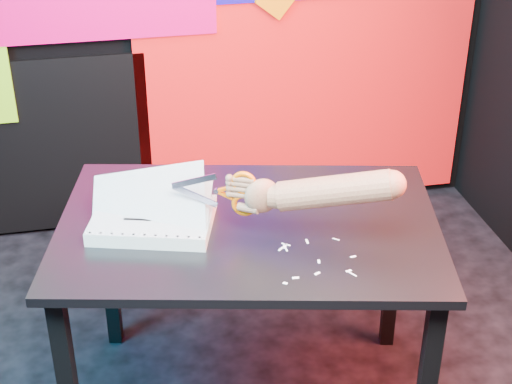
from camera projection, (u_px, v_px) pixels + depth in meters
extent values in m
cube|color=red|center=(307.00, 47.00, 3.61)|extent=(1.60, 0.02, 1.60)
cube|color=black|center=(7.00, 151.00, 3.56)|extent=(1.30, 0.02, 0.85)
cube|color=black|center=(108.00, 264.00, 2.93)|extent=(0.06, 0.06, 0.72)
cube|color=black|center=(393.00, 266.00, 2.92)|extent=(0.06, 0.06, 0.72)
cube|color=black|center=(248.00, 227.00, 2.45)|extent=(1.33, 1.02, 0.03)
cube|color=beige|center=(153.00, 220.00, 2.42)|extent=(0.42, 0.36, 0.04)
cube|color=white|center=(153.00, 214.00, 2.41)|extent=(0.42, 0.36, 0.00)
cube|color=white|center=(152.00, 213.00, 2.40)|extent=(0.40, 0.34, 0.11)
cube|color=white|center=(148.00, 204.00, 2.40)|extent=(0.37, 0.31, 0.19)
cylinder|color=black|center=(90.00, 232.00, 2.31)|extent=(0.01, 0.01, 0.00)
cylinder|color=black|center=(101.00, 233.00, 2.31)|extent=(0.01, 0.01, 0.00)
cylinder|color=black|center=(112.00, 233.00, 2.31)|extent=(0.01, 0.01, 0.00)
cylinder|color=black|center=(123.00, 234.00, 2.30)|extent=(0.01, 0.01, 0.00)
cylinder|color=black|center=(134.00, 234.00, 2.30)|extent=(0.01, 0.01, 0.00)
cylinder|color=black|center=(144.00, 235.00, 2.30)|extent=(0.01, 0.01, 0.00)
cylinder|color=black|center=(155.00, 235.00, 2.30)|extent=(0.01, 0.01, 0.00)
cylinder|color=black|center=(166.00, 236.00, 2.30)|extent=(0.01, 0.01, 0.00)
cylinder|color=black|center=(178.00, 236.00, 2.29)|extent=(0.01, 0.01, 0.00)
cylinder|color=black|center=(189.00, 237.00, 2.29)|extent=(0.01, 0.01, 0.00)
cylinder|color=black|center=(200.00, 237.00, 2.29)|extent=(0.01, 0.01, 0.00)
cylinder|color=black|center=(110.00, 192.00, 2.52)|extent=(0.01, 0.01, 0.00)
cylinder|color=black|center=(120.00, 193.00, 2.52)|extent=(0.01, 0.01, 0.00)
cylinder|color=black|center=(130.00, 193.00, 2.52)|extent=(0.01, 0.01, 0.00)
cylinder|color=black|center=(140.00, 193.00, 2.52)|extent=(0.01, 0.01, 0.00)
cylinder|color=black|center=(150.00, 194.00, 2.51)|extent=(0.01, 0.01, 0.00)
cylinder|color=black|center=(160.00, 194.00, 2.51)|extent=(0.01, 0.01, 0.00)
cylinder|color=black|center=(170.00, 195.00, 2.51)|extent=(0.01, 0.01, 0.00)
cylinder|color=black|center=(180.00, 195.00, 2.51)|extent=(0.01, 0.01, 0.00)
cylinder|color=black|center=(190.00, 195.00, 2.51)|extent=(0.01, 0.01, 0.00)
cylinder|color=black|center=(200.00, 196.00, 2.50)|extent=(0.01, 0.01, 0.00)
cylinder|color=black|center=(210.00, 196.00, 2.50)|extent=(0.01, 0.01, 0.00)
cube|color=black|center=(128.00, 205.00, 2.45)|extent=(0.07, 0.03, 0.00)
cube|color=black|center=(160.00, 209.00, 2.43)|extent=(0.05, 0.02, 0.00)
cube|color=black|center=(138.00, 219.00, 2.38)|extent=(0.09, 0.03, 0.00)
cube|color=#9196B0|center=(194.00, 181.00, 2.34)|extent=(0.13, 0.06, 0.07)
cube|color=#9196B0|center=(195.00, 196.00, 2.36)|extent=(0.13, 0.06, 0.07)
cylinder|color=#9196B0|center=(216.00, 191.00, 2.34)|extent=(0.02, 0.02, 0.02)
cube|color=#D04D03|center=(225.00, 195.00, 2.34)|extent=(0.05, 0.03, 0.03)
cube|color=#D04D03|center=(225.00, 189.00, 2.33)|extent=(0.05, 0.03, 0.03)
torus|color=#D04D03|center=(244.00, 183.00, 2.30)|extent=(0.08, 0.05, 0.08)
torus|color=#D04D03|center=(244.00, 205.00, 2.34)|extent=(0.08, 0.05, 0.08)
ellipsoid|color=#936843|center=(262.00, 196.00, 2.31)|extent=(0.11, 0.06, 0.11)
cylinder|color=#936843|center=(244.00, 195.00, 2.32)|extent=(0.08, 0.05, 0.02)
cylinder|color=#936843|center=(244.00, 189.00, 2.31)|extent=(0.08, 0.05, 0.02)
cylinder|color=#936843|center=(244.00, 184.00, 2.30)|extent=(0.07, 0.05, 0.02)
cylinder|color=#936843|center=(244.00, 180.00, 2.30)|extent=(0.07, 0.04, 0.02)
cylinder|color=#936843|center=(248.00, 208.00, 2.33)|extent=(0.07, 0.06, 0.03)
cylinder|color=#936843|center=(280.00, 197.00, 2.30)|extent=(0.09, 0.09, 0.07)
cylinder|color=#936843|center=(334.00, 191.00, 2.25)|extent=(0.35, 0.22, 0.17)
sphere|color=#936843|center=(392.00, 185.00, 2.20)|extent=(0.08, 0.08, 0.08)
cube|color=white|center=(296.00, 278.00, 2.19)|extent=(0.02, 0.01, 0.00)
cube|color=white|center=(353.00, 257.00, 2.28)|extent=(0.02, 0.01, 0.00)
cube|color=white|center=(286.00, 250.00, 2.31)|extent=(0.01, 0.02, 0.00)
cube|color=white|center=(349.00, 271.00, 2.22)|extent=(0.02, 0.01, 0.00)
cube|color=white|center=(336.00, 239.00, 2.36)|extent=(0.02, 0.02, 0.00)
cube|color=white|center=(307.00, 241.00, 2.35)|extent=(0.01, 0.02, 0.00)
cube|color=white|center=(285.00, 246.00, 2.33)|extent=(0.02, 0.03, 0.00)
cube|color=white|center=(285.00, 283.00, 2.16)|extent=(0.02, 0.01, 0.00)
cube|color=white|center=(353.00, 274.00, 2.20)|extent=(0.02, 0.03, 0.00)
cube|color=white|center=(286.00, 244.00, 2.34)|extent=(0.03, 0.02, 0.00)
cube|color=white|center=(281.00, 249.00, 2.31)|extent=(0.02, 0.02, 0.00)
cube|color=white|center=(319.00, 261.00, 2.26)|extent=(0.01, 0.02, 0.00)
cube|color=white|center=(317.00, 273.00, 2.21)|extent=(0.02, 0.01, 0.00)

